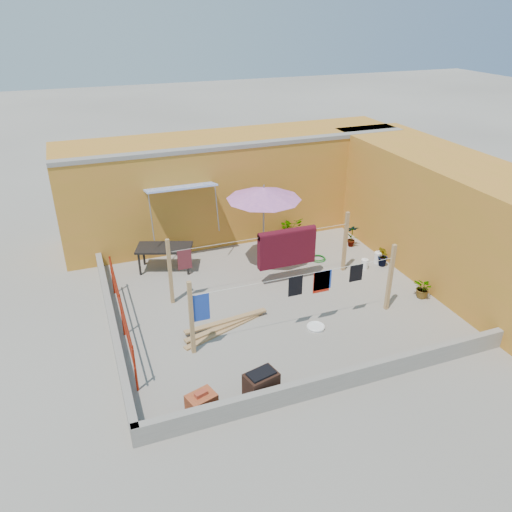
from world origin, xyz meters
name	(u,v)px	position (x,y,z in m)	size (l,w,h in m)	color
ground	(274,300)	(0.00, 0.00, 0.00)	(80.00, 80.00, 0.00)	#9E998E
wall_back	(234,184)	(0.50, 4.69, 1.61)	(11.00, 3.27, 3.21)	#BF752A
wall_right	(446,216)	(5.20, 0.00, 1.60)	(2.40, 9.00, 3.20)	#BF752A
parapet_front	(342,379)	(0.00, -3.58, 0.22)	(8.30, 0.16, 0.44)	gray
parapet_left	(113,324)	(-4.08, 0.00, 0.22)	(0.16, 7.30, 0.44)	gray
red_railing	(121,309)	(-3.85, -0.20, 0.72)	(0.05, 4.20, 1.10)	#9D220F
clothesline_rig	(285,253)	(0.54, 0.55, 1.00)	(5.09, 2.35, 1.80)	tan
patio_umbrella	(264,194)	(0.42, 1.82, 2.25)	(2.29, 2.29, 2.51)	gray
outdoor_table	(164,249)	(-2.30, 2.64, 0.66)	(1.73, 1.26, 0.73)	black
brick_stack	(202,403)	(-2.80, -3.20, 0.20)	(0.62, 0.52, 0.46)	#B44E29
lumber_pile	(225,326)	(-1.58, -0.77, 0.07)	(2.24, 0.89, 0.14)	tan
brazier	(261,384)	(-1.59, -3.20, 0.28)	(0.72, 0.56, 0.57)	black
white_basin	(316,327)	(0.45, -1.54, 0.04)	(0.44, 0.44, 0.08)	white
water_jug_a	(378,257)	(3.70, 0.84, 0.17)	(0.25, 0.25, 0.39)	white
water_jug_b	(364,264)	(3.12, 0.65, 0.15)	(0.21, 0.21, 0.34)	white
green_hose	(318,258)	(2.13, 1.65, 0.03)	(0.47, 0.47, 0.07)	#17691B
plant_back_a	(291,229)	(1.91, 3.20, 0.40)	(0.73, 0.63, 0.81)	#1C5819
plant_back_b	(303,246)	(1.83, 2.09, 0.31)	(0.35, 0.35, 0.62)	#1C5819
plant_right_a	(352,235)	(3.53, 2.11, 0.38)	(0.40, 0.27, 0.75)	#1C5819
plant_right_b	(383,256)	(3.70, 0.60, 0.32)	(0.36, 0.29, 0.65)	#1C5819
plant_right_c	(424,288)	(3.70, -1.28, 0.28)	(0.50, 0.44, 0.56)	#1C5819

